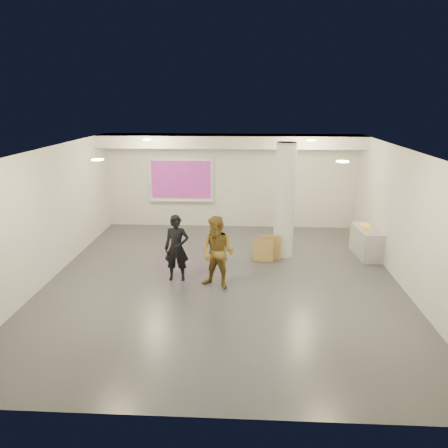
# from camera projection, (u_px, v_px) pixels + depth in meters

# --- Properties ---
(floor) EXTENTS (8.00, 9.00, 0.01)m
(floor) POSITION_uv_depth(u_px,v_px,m) (223.00, 281.00, 10.07)
(floor) COLOR #383B40
(floor) RESTS_ON ground
(ceiling) EXTENTS (8.00, 9.00, 0.01)m
(ceiling) POSITION_uv_depth(u_px,v_px,m) (223.00, 150.00, 9.24)
(ceiling) COLOR silver
(ceiling) RESTS_ON floor
(wall_back) EXTENTS (8.00, 0.01, 3.00)m
(wall_back) POSITION_uv_depth(u_px,v_px,m) (231.00, 181.00, 13.97)
(wall_back) COLOR silver
(wall_back) RESTS_ON floor
(wall_front) EXTENTS (8.00, 0.01, 3.00)m
(wall_front) POSITION_uv_depth(u_px,v_px,m) (202.00, 315.00, 5.34)
(wall_front) COLOR silver
(wall_front) RESTS_ON floor
(wall_left) EXTENTS (0.01, 9.00, 3.00)m
(wall_left) POSITION_uv_depth(u_px,v_px,m) (47.00, 216.00, 9.86)
(wall_left) COLOR silver
(wall_left) RESTS_ON floor
(wall_right) EXTENTS (0.01, 9.00, 3.00)m
(wall_right) POSITION_uv_depth(u_px,v_px,m) (407.00, 221.00, 9.45)
(wall_right) COLOR silver
(wall_right) RESTS_ON floor
(soffit_band) EXTENTS (8.00, 1.10, 0.36)m
(soffit_band) POSITION_uv_depth(u_px,v_px,m) (230.00, 141.00, 13.08)
(soffit_band) COLOR silver
(soffit_band) RESTS_ON ceiling
(downlight_nw) EXTENTS (0.22, 0.22, 0.02)m
(downlight_nw) POSITION_uv_depth(u_px,v_px,m) (147.00, 140.00, 11.76)
(downlight_nw) COLOR #F7E182
(downlight_nw) RESTS_ON ceiling
(downlight_ne) EXTENTS (0.22, 0.22, 0.02)m
(downlight_ne) POSITION_uv_depth(u_px,v_px,m) (311.00, 140.00, 11.53)
(downlight_ne) COLOR #F7E182
(downlight_ne) RESTS_ON ceiling
(downlight_sw) EXTENTS (0.22, 0.22, 0.02)m
(downlight_sw) POSITION_uv_depth(u_px,v_px,m) (98.00, 160.00, 7.92)
(downlight_sw) COLOR #F7E182
(downlight_sw) RESTS_ON ceiling
(downlight_se) EXTENTS (0.22, 0.22, 0.02)m
(downlight_se) POSITION_uv_depth(u_px,v_px,m) (343.00, 162.00, 7.69)
(downlight_se) COLOR #F7E182
(downlight_se) RESTS_ON ceiling
(column) EXTENTS (0.52, 0.52, 3.00)m
(column) POSITION_uv_depth(u_px,v_px,m) (285.00, 201.00, 11.30)
(column) COLOR silver
(column) RESTS_ON floor
(projection_screen) EXTENTS (2.10, 0.13, 1.42)m
(projection_screen) POSITION_uv_depth(u_px,v_px,m) (181.00, 180.00, 14.00)
(projection_screen) COLOR silver
(projection_screen) RESTS_ON wall_back
(credenza) EXTENTS (0.62, 1.33, 0.76)m
(credenza) POSITION_uv_depth(u_px,v_px,m) (367.00, 242.00, 11.58)
(credenza) COLOR #9DA0A3
(credenza) RESTS_ON floor
(papers_stack) EXTENTS (0.24, 0.31, 0.02)m
(papers_stack) POSITION_uv_depth(u_px,v_px,m) (366.00, 225.00, 11.74)
(papers_stack) COLOR white
(papers_stack) RESTS_ON credenza
(postit_pad) EXTENTS (0.22, 0.30, 0.03)m
(postit_pad) POSITION_uv_depth(u_px,v_px,m) (367.00, 228.00, 11.44)
(postit_pad) COLOR yellow
(postit_pad) RESTS_ON credenza
(cardboard_back) EXTENTS (0.61, 0.26, 0.64)m
(cardboard_back) POSITION_uv_depth(u_px,v_px,m) (269.00, 247.00, 11.35)
(cardboard_back) COLOR olive
(cardboard_back) RESTS_ON floor
(cardboard_front) EXTENTS (0.53, 0.20, 0.57)m
(cardboard_front) POSITION_uv_depth(u_px,v_px,m) (263.00, 251.00, 11.21)
(cardboard_front) COLOR olive
(cardboard_front) RESTS_ON floor
(woman) EXTENTS (0.57, 0.38, 1.54)m
(woman) POSITION_uv_depth(u_px,v_px,m) (177.00, 248.00, 9.93)
(woman) COLOR black
(woman) RESTS_ON floor
(man) EXTENTS (0.96, 0.87, 1.62)m
(man) POSITION_uv_depth(u_px,v_px,m) (218.00, 253.00, 9.51)
(man) COLOR olive
(man) RESTS_ON floor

